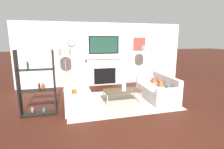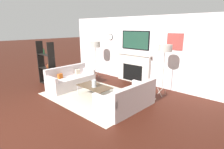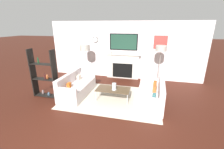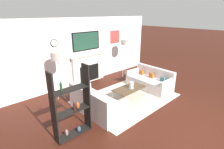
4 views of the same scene
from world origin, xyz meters
The scene contains 9 objects.
fireplace_wall centered at (0.00, 4.97, 1.23)m, with size 7.35×0.28×2.70m.
area_rug centered at (0.00, 2.64, 0.01)m, with size 3.35×2.37×0.01m.
couch_left centered at (-1.37, 2.64, 0.29)m, with size 0.79×1.80×0.81m.
couch_right centered at (1.38, 2.64, 0.28)m, with size 0.93×1.82×0.79m.
coffee_table centered at (0.06, 2.58, 0.37)m, with size 1.16×0.63×0.39m.
hurricane_candle centered at (0.10, 2.53, 0.50)m, with size 0.16×0.16×0.24m.
floor_lamp_left centered at (-1.65, 4.24, 1.52)m, with size 0.45×0.45×1.67m.
floor_lamp_right centered at (1.65, 4.24, 1.60)m, with size 0.43×0.43×1.74m.
shelf_unit centered at (-2.39, 2.24, 0.78)m, with size 0.92×0.28×1.74m.
Camera 3 is at (1.15, -2.09, 2.52)m, focal length 24.00 mm.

